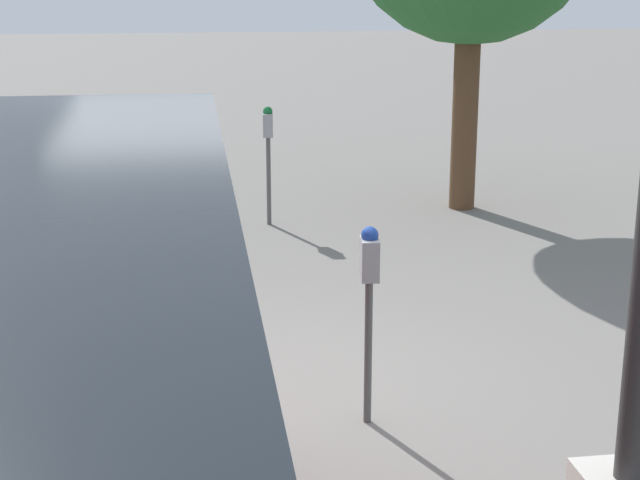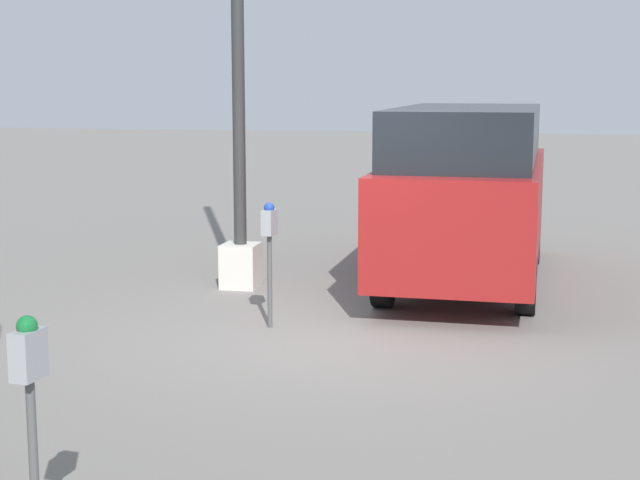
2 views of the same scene
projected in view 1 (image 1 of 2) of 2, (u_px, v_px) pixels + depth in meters
ground_plane at (279, 415)px, 6.46m from camera, size 80.00×80.00×0.00m
parking_meter_near at (369, 280)px, 6.11m from camera, size 0.21×0.13×1.31m
parking_meter_far at (268, 138)px, 11.00m from camera, size 0.21×0.13×1.36m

